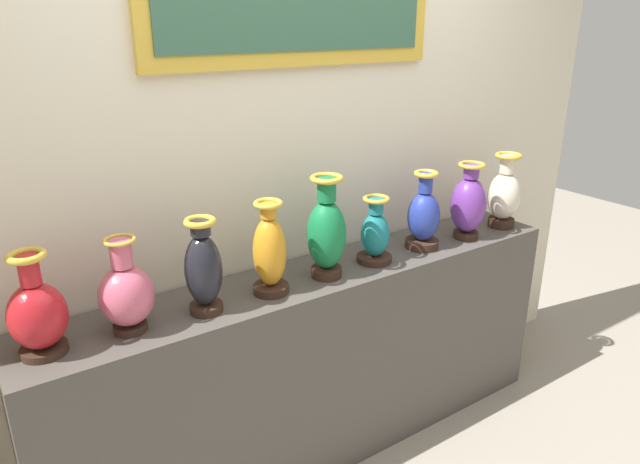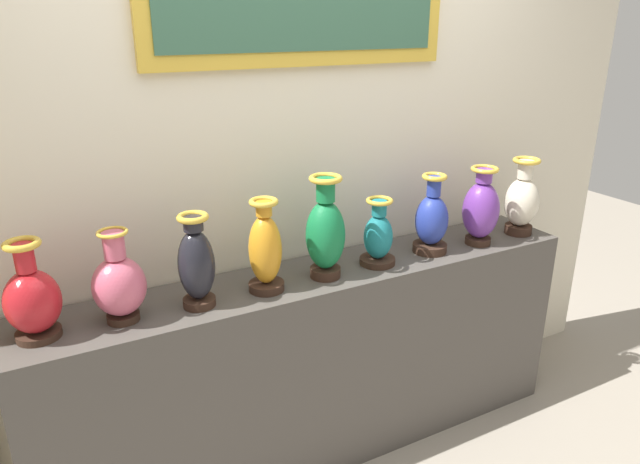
{
  "view_description": "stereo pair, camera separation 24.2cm",
  "coord_description": "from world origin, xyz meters",
  "px_view_note": "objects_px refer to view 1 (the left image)",
  "views": [
    {
      "loc": [
        -1.28,
        -1.87,
        1.96
      ],
      "look_at": [
        0.0,
        0.0,
        1.12
      ],
      "focal_mm": 32.46,
      "sensor_mm": 36.0,
      "label": 1
    },
    {
      "loc": [
        -1.08,
        -2.0,
        1.96
      ],
      "look_at": [
        0.0,
        0.0,
        1.12
      ],
      "focal_mm": 32.46,
      "sensor_mm": 36.0,
      "label": 2
    }
  ],
  "objects_px": {
    "vase_rose": "(126,293)",
    "vase_onyx": "(203,269)",
    "vase_ivory": "(504,195)",
    "vase_teal": "(375,235)",
    "vase_crimson": "(37,314)",
    "vase_emerald": "(327,232)",
    "vase_amber": "(270,252)",
    "vase_cobalt": "(424,217)",
    "vase_violet": "(468,204)"
  },
  "relations": [
    {
      "from": "vase_cobalt",
      "to": "vase_onyx",
      "type": "bearing_deg",
      "value": -179.22
    },
    {
      "from": "vase_teal",
      "to": "vase_ivory",
      "type": "bearing_deg",
      "value": -1.09
    },
    {
      "from": "vase_cobalt",
      "to": "vase_violet",
      "type": "height_order",
      "value": "vase_violet"
    },
    {
      "from": "vase_onyx",
      "to": "vase_amber",
      "type": "height_order",
      "value": "vase_amber"
    },
    {
      "from": "vase_emerald",
      "to": "vase_ivory",
      "type": "distance_m",
      "value": 1.11
    },
    {
      "from": "vase_rose",
      "to": "vase_onyx",
      "type": "distance_m",
      "value": 0.28
    },
    {
      "from": "vase_onyx",
      "to": "vase_cobalt",
      "type": "bearing_deg",
      "value": 0.78
    },
    {
      "from": "vase_crimson",
      "to": "vase_cobalt",
      "type": "relative_size",
      "value": 0.95
    },
    {
      "from": "vase_amber",
      "to": "vase_cobalt",
      "type": "relative_size",
      "value": 1.02
    },
    {
      "from": "vase_teal",
      "to": "vase_cobalt",
      "type": "distance_m",
      "value": 0.3
    },
    {
      "from": "vase_cobalt",
      "to": "vase_rose",
      "type": "bearing_deg",
      "value": 179.83
    },
    {
      "from": "vase_onyx",
      "to": "vase_teal",
      "type": "xyz_separation_m",
      "value": [
        0.82,
        0.01,
        -0.05
      ]
    },
    {
      "from": "vase_ivory",
      "to": "vase_crimson",
      "type": "bearing_deg",
      "value": 179.04
    },
    {
      "from": "vase_crimson",
      "to": "vase_amber",
      "type": "height_order",
      "value": "vase_amber"
    },
    {
      "from": "vase_rose",
      "to": "vase_ivory",
      "type": "relative_size",
      "value": 0.89
    },
    {
      "from": "vase_violet",
      "to": "vase_ivory",
      "type": "height_order",
      "value": "vase_ivory"
    },
    {
      "from": "vase_onyx",
      "to": "vase_ivory",
      "type": "distance_m",
      "value": 1.66
    },
    {
      "from": "vase_emerald",
      "to": "vase_teal",
      "type": "xyz_separation_m",
      "value": [
        0.27,
        0.01,
        -0.07
      ]
    },
    {
      "from": "vase_amber",
      "to": "vase_emerald",
      "type": "relative_size",
      "value": 0.87
    },
    {
      "from": "vase_crimson",
      "to": "vase_emerald",
      "type": "distance_m",
      "value": 1.11
    },
    {
      "from": "vase_teal",
      "to": "vase_violet",
      "type": "bearing_deg",
      "value": -2.69
    },
    {
      "from": "vase_onyx",
      "to": "vase_ivory",
      "type": "xyz_separation_m",
      "value": [
        1.66,
        -0.0,
        -0.0
      ]
    },
    {
      "from": "vase_emerald",
      "to": "vase_cobalt",
      "type": "relative_size",
      "value": 1.18
    },
    {
      "from": "vase_crimson",
      "to": "vase_rose",
      "type": "xyz_separation_m",
      "value": [
        0.28,
        -0.01,
        -0.0
      ]
    },
    {
      "from": "vase_onyx",
      "to": "vase_amber",
      "type": "relative_size",
      "value": 0.96
    },
    {
      "from": "vase_amber",
      "to": "vase_cobalt",
      "type": "distance_m",
      "value": 0.83
    },
    {
      "from": "vase_emerald",
      "to": "vase_cobalt",
      "type": "xyz_separation_m",
      "value": [
        0.56,
        0.01,
        -0.04
      ]
    },
    {
      "from": "vase_crimson",
      "to": "vase_cobalt",
      "type": "distance_m",
      "value": 1.67
    },
    {
      "from": "vase_ivory",
      "to": "vase_violet",
      "type": "bearing_deg",
      "value": -177.83
    },
    {
      "from": "vase_teal",
      "to": "vase_cobalt",
      "type": "height_order",
      "value": "vase_cobalt"
    },
    {
      "from": "vase_onyx",
      "to": "vase_ivory",
      "type": "height_order",
      "value": "vase_ivory"
    },
    {
      "from": "vase_amber",
      "to": "vase_violet",
      "type": "height_order",
      "value": "vase_amber"
    },
    {
      "from": "vase_teal",
      "to": "vase_cobalt",
      "type": "xyz_separation_m",
      "value": [
        0.29,
        0.0,
        0.03
      ]
    },
    {
      "from": "vase_amber",
      "to": "vase_cobalt",
      "type": "bearing_deg",
      "value": 0.77
    },
    {
      "from": "vase_crimson",
      "to": "vase_onyx",
      "type": "relative_size",
      "value": 0.97
    },
    {
      "from": "vase_emerald",
      "to": "vase_teal",
      "type": "relative_size",
      "value": 1.45
    },
    {
      "from": "vase_crimson",
      "to": "vase_rose",
      "type": "relative_size",
      "value": 1.03
    },
    {
      "from": "vase_onyx",
      "to": "vase_violet",
      "type": "relative_size",
      "value": 0.97
    },
    {
      "from": "vase_violet",
      "to": "vase_teal",
      "type": "bearing_deg",
      "value": 177.31
    },
    {
      "from": "vase_crimson",
      "to": "vase_emerald",
      "type": "xyz_separation_m",
      "value": [
        1.11,
        -0.03,
        0.05
      ]
    },
    {
      "from": "vase_ivory",
      "to": "vase_emerald",
      "type": "bearing_deg",
      "value": 179.67
    },
    {
      "from": "vase_teal",
      "to": "vase_violet",
      "type": "xyz_separation_m",
      "value": [
        0.56,
        -0.03,
        0.05
      ]
    },
    {
      "from": "vase_crimson",
      "to": "vase_cobalt",
      "type": "bearing_deg",
      "value": -0.66
    },
    {
      "from": "vase_onyx",
      "to": "vase_cobalt",
      "type": "height_order",
      "value": "vase_cobalt"
    },
    {
      "from": "vase_onyx",
      "to": "vase_teal",
      "type": "distance_m",
      "value": 0.82
    },
    {
      "from": "vase_emerald",
      "to": "vase_cobalt",
      "type": "distance_m",
      "value": 0.56
    },
    {
      "from": "vase_rose",
      "to": "vase_violet",
      "type": "xyz_separation_m",
      "value": [
        1.66,
        -0.03,
        0.03
      ]
    },
    {
      "from": "vase_cobalt",
      "to": "vase_crimson",
      "type": "bearing_deg",
      "value": 179.34
    },
    {
      "from": "vase_emerald",
      "to": "vase_violet",
      "type": "relative_size",
      "value": 1.16
    },
    {
      "from": "vase_cobalt",
      "to": "vase_violet",
      "type": "relative_size",
      "value": 0.98
    }
  ]
}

